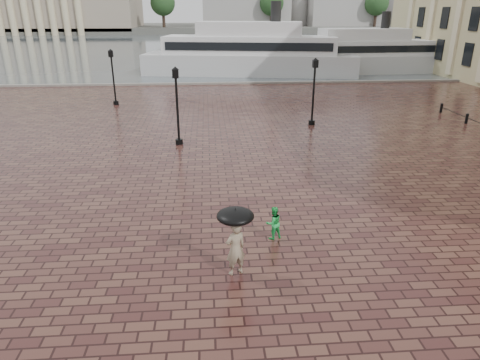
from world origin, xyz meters
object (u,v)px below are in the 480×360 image
Objects in this scene: adult_pedestrian at (235,249)px; ferry_far at (362,55)px; street_lamps at (196,89)px; ferry_near at (250,53)px; child_pedestrian at (273,223)px.

ferry_far reaches higher than adult_pedestrian.
street_lamps is 0.58× the size of ferry_near.
child_pedestrian is (2.94, -17.03, -1.72)m from street_lamps.
street_lamps is at bearing -132.71° from ferry_far.
ferry_near is at bearing -115.70° from child_pedestrian.
child_pedestrian is at bearing -148.33° from adult_pedestrian.
adult_pedestrian is 47.76m from ferry_far.
ferry_near is 1.18× the size of ferry_far.
ferry_far reaches higher than child_pedestrian.
child_pedestrian is (1.46, 2.07, -0.26)m from adult_pedestrian.
street_lamps is at bearing -101.55° from child_pedestrian.
ferry_near is at bearing -119.13° from adult_pedestrian.
ferry_near reaches higher than street_lamps.
ferry_far is (17.52, 41.73, 1.59)m from child_pedestrian.
street_lamps is 0.69× the size of ferry_far.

